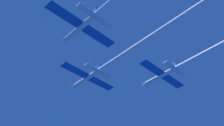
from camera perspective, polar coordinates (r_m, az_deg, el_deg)
jet_lead at (r=69.16m, az=5.55°, el=3.88°), size 19.78×69.82×3.28m
jet_right_wing at (r=75.86m, az=21.93°, el=3.17°), size 19.78×63.84×3.28m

